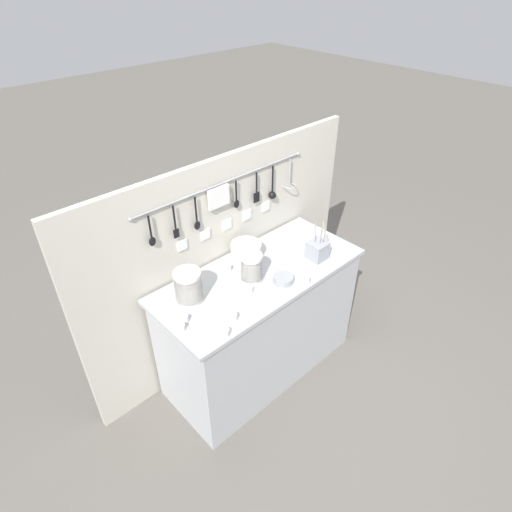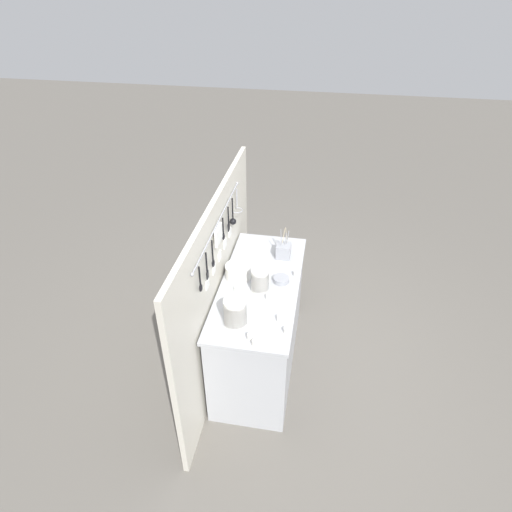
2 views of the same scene
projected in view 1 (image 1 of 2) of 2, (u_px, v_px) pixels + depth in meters
The scene contains 15 objects.
ground_plane at pixel (259, 365), 3.33m from camera, with size 20.00×20.00×0.00m, color #666059.
counter at pixel (260, 323), 3.06m from camera, with size 1.45×0.63×0.91m.
back_wall at pixel (227, 262), 3.06m from camera, with size 2.25×0.11×1.62m.
bowl_stack_back_corner at pixel (252, 268), 2.68m from camera, with size 0.14×0.14×0.20m.
bowl_stack_nested_right at pixel (188, 287), 2.52m from camera, with size 0.16×0.16×0.22m.
plate_stack at pixel (246, 251), 2.90m from camera, with size 0.21×0.21×0.12m.
steel_mixing_bowl at pixel (284, 279), 2.71m from camera, with size 0.13×0.13×0.04m.
cutlery_caddy at pixel (317, 250), 2.90m from camera, with size 0.12×0.12×0.28m.
cup_by_caddy at pixel (234, 317), 2.43m from camera, with size 0.04×0.04×0.04m.
cup_back_left at pixel (226, 333), 2.33m from camera, with size 0.04×0.04×0.04m.
cup_front_left at pixel (228, 268), 2.81m from camera, with size 0.04×0.04×0.04m.
cup_front_right at pixel (181, 327), 2.37m from camera, with size 0.04×0.04×0.04m.
cup_edge_far at pixel (307, 280), 2.70m from camera, with size 0.04×0.04×0.04m.
cup_mid_row at pixel (249, 290), 2.63m from camera, with size 0.04×0.04×0.04m.
cup_beside_plates at pixel (185, 319), 2.42m from camera, with size 0.04×0.04×0.04m.
Camera 1 is at (-1.52, -1.59, 2.63)m, focal length 30.00 mm.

